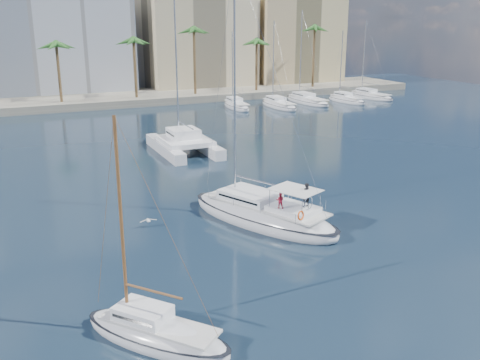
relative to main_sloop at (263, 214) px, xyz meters
name	(u,v)px	position (x,y,z in m)	size (l,w,h in m)	color
ground	(251,233)	(-1.59, -1.48, -0.55)	(160.00, 160.00, 0.00)	black
quay	(92,100)	(-1.59, 59.52, 0.05)	(120.00, 14.00, 1.20)	gray
building_modern	(1,16)	(-13.59, 71.52, 13.45)	(42.00, 16.00, 28.00)	white
building_beige	(197,38)	(20.41, 68.52, 9.45)	(20.00, 14.00, 20.00)	beige
building_tan_right	(293,42)	(40.41, 66.52, 8.45)	(18.00, 12.00, 18.00)	#C9B67E
palm_centre	(91,41)	(-1.59, 55.52, 9.73)	(3.60, 3.60, 12.30)	brown
palm_right	(285,37)	(32.41, 55.52, 9.73)	(3.60, 3.60, 12.30)	brown
main_sloop	(263,214)	(0.00, 0.00, 0.00)	(8.66, 12.92, 18.39)	silver
small_sloop	(156,333)	(-10.82, -10.94, -0.15)	(6.45, 7.17, 10.58)	silver
catamaran	(184,142)	(1.61, 21.65, 0.57)	(5.41, 10.75, 15.81)	silver
seagull	(148,220)	(-7.56, 2.30, -0.04)	(1.18, 0.51, 0.22)	silver
moored_yacht_a	(236,108)	(18.41, 45.52, -0.55)	(2.72, 9.35, 11.90)	silver
moored_yacht_b	(279,107)	(24.91, 43.52, -0.55)	(3.14, 10.78, 13.72)	silver
moored_yacht_c	(307,103)	(31.41, 45.52, -0.55)	(3.55, 12.21, 15.54)	silver
moored_yacht_d	(346,102)	(37.91, 43.52, -0.55)	(2.72, 9.35, 11.90)	silver
moored_yacht_e	(370,98)	(44.41, 45.52, -0.55)	(3.14, 10.78, 13.72)	silver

